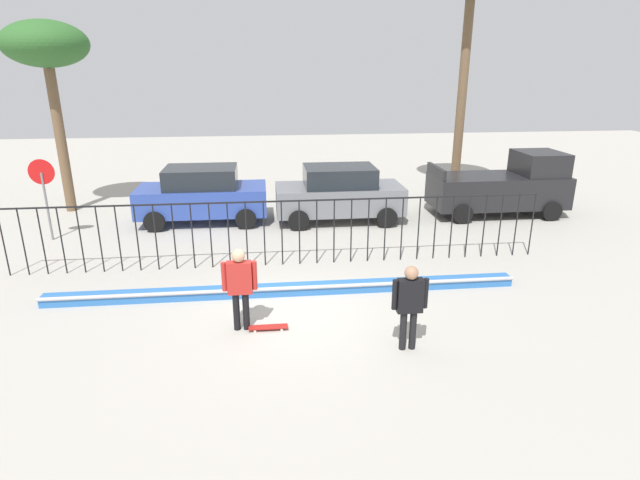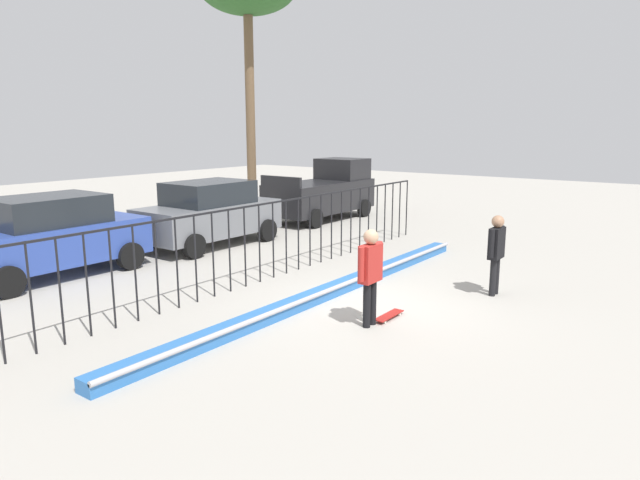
{
  "view_description": "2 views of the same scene",
  "coord_description": "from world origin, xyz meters",
  "px_view_note": "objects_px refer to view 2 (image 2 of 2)",
  "views": [
    {
      "loc": [
        -0.42,
        -9.99,
        5.12
      ],
      "look_at": [
        0.88,
        1.73,
        1.09
      ],
      "focal_mm": 28.75,
      "sensor_mm": 36.0,
      "label": 1
    },
    {
      "loc": [
        -9.11,
        -5.46,
        3.47
      ],
      "look_at": [
        0.77,
        1.84,
        0.98
      ],
      "focal_mm": 31.51,
      "sensor_mm": 36.0,
      "label": 2
    }
  ],
  "objects_px": {
    "camera_operator": "(496,248)",
    "parked_car_gray": "(210,213)",
    "skateboarder": "(370,269)",
    "skateboard": "(389,315)",
    "pickup_truck": "(324,192)",
    "parked_car_blue": "(50,236)"
  },
  "relations": [
    {
      "from": "parked_car_gray",
      "to": "skateboarder",
      "type": "bearing_deg",
      "value": -109.69
    },
    {
      "from": "camera_operator",
      "to": "parked_car_gray",
      "type": "bearing_deg",
      "value": -52.96
    },
    {
      "from": "parked_car_blue",
      "to": "parked_car_gray",
      "type": "relative_size",
      "value": 1.0
    },
    {
      "from": "parked_car_gray",
      "to": "camera_operator",
      "type": "bearing_deg",
      "value": -86.7
    },
    {
      "from": "skateboarder",
      "to": "parked_car_gray",
      "type": "relative_size",
      "value": 0.4
    },
    {
      "from": "parked_car_gray",
      "to": "pickup_truck",
      "type": "xyz_separation_m",
      "value": [
        5.95,
        0.16,
        0.06
      ]
    },
    {
      "from": "parked_car_blue",
      "to": "pickup_truck",
      "type": "distance_m",
      "value": 10.6
    },
    {
      "from": "parked_car_blue",
      "to": "pickup_truck",
      "type": "height_order",
      "value": "pickup_truck"
    },
    {
      "from": "skateboarder",
      "to": "parked_car_gray",
      "type": "bearing_deg",
      "value": 79.86
    },
    {
      "from": "skateboard",
      "to": "parked_car_gray",
      "type": "height_order",
      "value": "parked_car_gray"
    },
    {
      "from": "skateboarder",
      "to": "camera_operator",
      "type": "distance_m",
      "value": 3.34
    },
    {
      "from": "skateboarder",
      "to": "pickup_truck",
      "type": "bearing_deg",
      "value": 52.44
    },
    {
      "from": "parked_car_gray",
      "to": "pickup_truck",
      "type": "distance_m",
      "value": 5.96
    },
    {
      "from": "skateboard",
      "to": "pickup_truck",
      "type": "distance_m",
      "value": 11.51
    },
    {
      "from": "camera_operator",
      "to": "parked_car_blue",
      "type": "height_order",
      "value": "parked_car_blue"
    },
    {
      "from": "skateboarder",
      "to": "parked_car_blue",
      "type": "height_order",
      "value": "parked_car_blue"
    },
    {
      "from": "camera_operator",
      "to": "skateboarder",
      "type": "bearing_deg",
      "value": 17.1
    },
    {
      "from": "skateboard",
      "to": "parked_car_blue",
      "type": "xyz_separation_m",
      "value": [
        -2.08,
        7.89,
        0.91
      ]
    },
    {
      "from": "skateboarder",
      "to": "skateboard",
      "type": "height_order",
      "value": "skateboarder"
    },
    {
      "from": "skateboard",
      "to": "camera_operator",
      "type": "distance_m",
      "value": 2.97
    },
    {
      "from": "camera_operator",
      "to": "parked_car_gray",
      "type": "distance_m",
      "value": 8.54
    },
    {
      "from": "camera_operator",
      "to": "pickup_truck",
      "type": "height_order",
      "value": "pickup_truck"
    }
  ]
}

